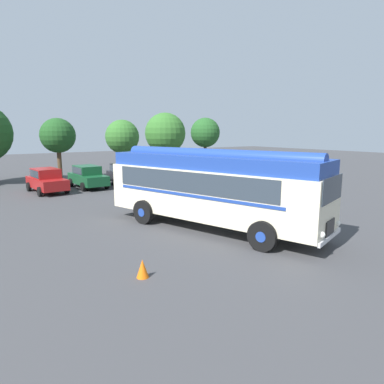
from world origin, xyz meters
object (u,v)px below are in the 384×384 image
at_px(car_near_left, 47,180).
at_px(traffic_cone, 143,268).
at_px(car_mid_left, 88,177).
at_px(car_mid_right, 123,175).
at_px(vintage_bus, 212,186).
at_px(box_van, 160,166).

bearing_deg(car_near_left, traffic_cone, -92.98).
distance_m(car_mid_left, car_mid_right, 2.69).
distance_m(car_mid_left, traffic_cone, 17.38).
bearing_deg(car_near_left, vintage_bus, -73.81).
relative_size(vintage_bus, car_mid_right, 2.36).
distance_m(car_near_left, traffic_cone, 16.64).
xyz_separation_m(car_near_left, car_mid_left, (2.99, 0.33, 0.00)).
bearing_deg(car_near_left, box_van, -3.67).
height_order(box_van, traffic_cone, box_van).
relative_size(car_mid_right, traffic_cone, 7.99).
xyz_separation_m(car_near_left, traffic_cone, (-0.86, -16.61, -0.57)).
bearing_deg(box_van, car_mid_left, 171.16).
relative_size(vintage_bus, car_mid_left, 2.42).
height_order(car_mid_left, traffic_cone, car_mid_left).
distance_m(vintage_bus, car_near_left, 14.26).
height_order(car_mid_left, car_mid_right, same).
distance_m(car_mid_right, box_van, 3.13).
bearing_deg(box_van, car_near_left, 176.33).
distance_m(vintage_bus, traffic_cone, 5.89).
relative_size(car_mid_left, car_mid_right, 0.97).
distance_m(car_near_left, car_mid_left, 3.01).
xyz_separation_m(vintage_bus, traffic_cone, (-4.83, -2.95, -1.62)).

